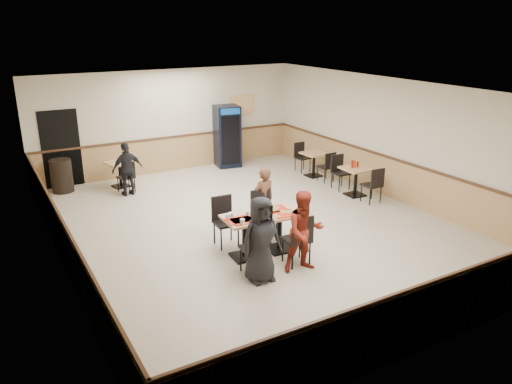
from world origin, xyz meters
TOP-DOWN VIEW (x-y plane):
  - ground at (0.00, 0.00)m, footprint 10.00×10.00m
  - room_shell at (1.78, 2.55)m, footprint 10.00×10.00m
  - main_table at (-0.53, -1.29)m, footprint 1.56×0.86m
  - main_chairs at (-0.59, -1.29)m, footprint 1.46×1.86m
  - diner_woman_left at (-1.08, -2.18)m, footprint 0.76×0.51m
  - diner_woman_right at (-0.22, -2.23)m, footprint 0.82×0.68m
  - diner_man_opposite at (0.01, -0.41)m, footprint 0.56×0.39m
  - lone_diner at (-1.79, 3.41)m, footprint 0.85×0.45m
  - tabletop_clutter at (-0.60, -1.35)m, footprint 1.42×0.68m
  - side_table_near at (3.29, 0.46)m, footprint 0.72×0.72m
  - side_table_near_chair_south at (3.29, -0.14)m, footprint 0.45×0.45m
  - side_table_near_chair_north at (3.29, 1.05)m, footprint 0.45×0.45m
  - side_table_far at (3.35, 2.36)m, footprint 0.68×0.68m
  - side_table_far_chair_south at (3.35, 1.80)m, footprint 0.43×0.43m
  - side_table_far_chair_north at (3.35, 2.92)m, footprint 0.43×0.43m
  - condiment_caddy at (3.26, 0.51)m, footprint 0.23×0.06m
  - back_table at (-1.79, 4.20)m, footprint 0.77×0.77m
  - back_table_chair_lone at (-1.79, 3.65)m, footprint 0.48×0.48m
  - pepsi_cooler at (1.68, 4.59)m, footprint 0.81×0.81m
  - trash_bin at (-3.24, 4.55)m, footprint 0.56×0.56m

SIDE VIEW (x-z plane):
  - ground at x=0.00m, z-range 0.00..0.00m
  - trash_bin at x=-3.24m, z-range 0.00..0.88m
  - back_table_chair_lone at x=-1.79m, z-range 0.00..0.88m
  - side_table_far_chair_south at x=3.35m, z-range 0.00..0.89m
  - side_table_far_chair_north at x=3.35m, z-range 0.00..0.89m
  - back_table at x=-1.79m, z-range 0.11..0.81m
  - side_table_far at x=3.35m, z-range 0.12..0.82m
  - side_table_near_chair_south at x=3.29m, z-range 0.00..0.94m
  - side_table_near_chair_north at x=3.29m, z-range 0.00..0.94m
  - side_table_near at x=3.29m, z-range 0.12..0.87m
  - main_chairs at x=-0.59m, z-range 0.00..1.03m
  - main_table at x=-0.53m, z-range 0.13..0.95m
  - room_shell at x=1.78m, z-range -4.42..5.58m
  - lone_diner at x=-1.79m, z-range 0.00..1.39m
  - diner_man_opposite at x=0.01m, z-range 0.00..1.45m
  - diner_woman_right at x=-0.22m, z-range 0.00..1.51m
  - diner_woman_left at x=-1.08m, z-range 0.00..1.54m
  - condiment_caddy at x=3.26m, z-range 0.73..0.93m
  - tabletop_clutter at x=-0.60m, z-range 0.78..0.90m
  - pepsi_cooler at x=1.68m, z-range 0.00..1.88m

